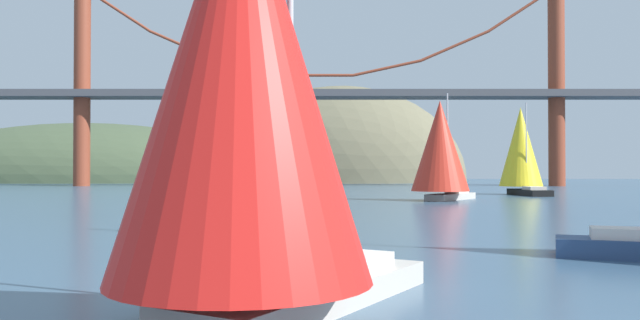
# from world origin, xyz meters

# --- Properties ---
(ground_plane) EXTENTS (360.00, 360.00, 0.00)m
(ground_plane) POSITION_xyz_m (0.00, 0.00, 0.00)
(ground_plane) COLOR #385670
(headland_left) EXTENTS (89.42, 44.00, 27.48)m
(headland_left) POSITION_xyz_m (-55.00, 135.00, 0.00)
(headland_left) COLOR #425138
(headland_left) RESTS_ON ground_plane
(headland_center) EXTENTS (58.54, 44.00, 44.89)m
(headland_center) POSITION_xyz_m (5.00, 135.00, 0.00)
(headland_center) COLOR #6B664C
(headland_center) RESTS_ON ground_plane
(suspension_bridge) EXTENTS (118.26, 6.00, 34.74)m
(suspension_bridge) POSITION_xyz_m (0.00, 95.00, 16.54)
(suspension_bridge) COLOR brown
(suspension_bridge) RESTS_ON ground_plane
(sailboat_yellow_sail) EXTENTS (5.20, 8.81, 10.31)m
(sailboat_yellow_sail) POSITION_xyz_m (23.07, 56.85, 5.17)
(sailboat_yellow_sail) COLOR black
(sailboat_yellow_sail) RESTS_ON ground_plane
(sailboat_red_spinnaker) EXTENTS (7.30, 9.10, 9.18)m
(sailboat_red_spinnaker) POSITION_xyz_m (-1.24, -5.01, 4.45)
(sailboat_red_spinnaker) COLOR #B7B2A8
(sailboat_red_spinnaker) RESTS_ON ground_plane
(sailboat_scarlet_sail) EXTENTS (8.07, 9.49, 10.03)m
(sailboat_scarlet_sail) POSITION_xyz_m (11.19, 42.51, 4.85)
(sailboat_scarlet_sail) COLOR #B7B2A8
(sailboat_scarlet_sail) RESTS_ON ground_plane
(channel_buoy) EXTENTS (1.10, 1.10, 2.64)m
(channel_buoy) POSITION_xyz_m (-8.17, 13.15, 0.37)
(channel_buoy) COLOR green
(channel_buoy) RESTS_ON ground_plane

